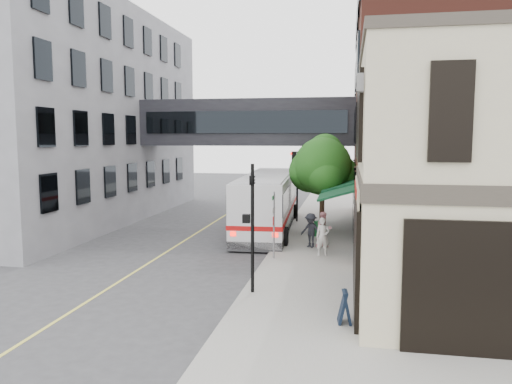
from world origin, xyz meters
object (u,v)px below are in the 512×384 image
at_px(bus, 268,200).
at_px(pedestrian_c, 311,230).
at_px(pedestrian_b, 324,230).
at_px(sandwich_board, 345,307).
at_px(pedestrian_a, 323,237).
at_px(newspaper_box, 319,229).

distance_m(bus, pedestrian_c, 5.64).
height_order(pedestrian_b, sandwich_board, pedestrian_b).
height_order(bus, pedestrian_b, bus).
xyz_separation_m(pedestrian_b, pedestrian_c, (-0.64, -0.09, -0.04)).
xyz_separation_m(bus, sandwich_board, (4.66, -14.70, -1.22)).
distance_m(bus, pedestrian_b, 5.92).
bearing_deg(pedestrian_c, pedestrian_a, -37.89).
xyz_separation_m(pedestrian_a, pedestrian_c, (-0.68, 1.63, -0.03)).
xyz_separation_m(pedestrian_a, newspaper_box, (-0.45, 4.47, -0.45)).
bearing_deg(pedestrian_b, sandwich_board, -116.47).
bearing_deg(pedestrian_c, pedestrian_b, 37.29).
bearing_deg(bus, pedestrian_a, -60.69).
bearing_deg(pedestrian_b, bus, 94.42).
bearing_deg(pedestrian_a, pedestrian_c, 100.73).
xyz_separation_m(pedestrian_b, sandwich_board, (1.11, -10.04, -0.40)).
height_order(newspaper_box, sandwich_board, sandwich_board).
distance_m(bus, pedestrian_a, 7.36).
xyz_separation_m(bus, newspaper_box, (3.14, -1.91, -1.28)).
bearing_deg(pedestrian_b, pedestrian_a, -121.61).
distance_m(newspaper_box, sandwich_board, 12.89).
bearing_deg(bus, newspaper_box, -31.33).
xyz_separation_m(bus, pedestrian_a, (3.58, -6.38, -0.83)).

